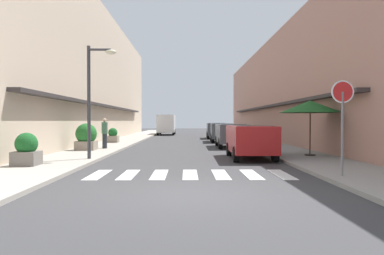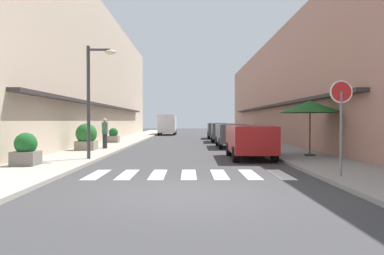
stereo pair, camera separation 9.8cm
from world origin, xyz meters
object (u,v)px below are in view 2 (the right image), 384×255
at_px(planter_far, 113,136).
at_px(parked_car_far, 223,130).
at_px(parked_car_near, 250,138).
at_px(delivery_van, 167,123).
at_px(street_lamp, 94,89).
at_px(cafe_umbrella, 310,107).
at_px(planter_midblock, 86,137).
at_px(parked_car_mid, 232,133).
at_px(parked_car_distant, 217,129).
at_px(pedestrian_walking_near, 105,133).
at_px(round_street_sign, 341,103).
at_px(planter_corner, 26,150).

bearing_deg(planter_far, parked_car_far, 17.45).
relative_size(parked_car_near, planter_far, 3.99).
distance_m(delivery_van, street_lamp, 29.24).
xyz_separation_m(parked_car_far, cafe_umbrella, (2.72, -12.74, 1.38)).
relative_size(parked_car_near, planter_midblock, 2.93).
relative_size(parked_car_mid, parked_car_far, 1.03).
distance_m(parked_car_distant, street_lamp, 20.96).
bearing_deg(pedestrian_walking_near, planter_midblock, 85.24).
relative_size(parked_car_near, round_street_sign, 1.54).
height_order(parked_car_near, parked_car_mid, same).
height_order(parked_car_far, parked_car_distant, same).
bearing_deg(street_lamp, parked_car_near, 8.37).
relative_size(parked_car_distant, planter_corner, 3.66).
xyz_separation_m(parked_car_distant, pedestrian_walking_near, (-7.42, -14.09, 0.09)).
relative_size(parked_car_distant, street_lamp, 0.91).
relative_size(street_lamp, planter_corner, 4.04).
distance_m(parked_car_distant, round_street_sign, 24.76).
height_order(street_lamp, planter_far, street_lamp).
distance_m(planter_corner, pedestrian_walking_near, 8.05).
height_order(planter_midblock, planter_far, planter_midblock).
distance_m(delivery_van, round_street_sign, 34.73).
xyz_separation_m(parked_car_near, planter_corner, (-8.37, -3.26, -0.26)).
bearing_deg(round_street_sign, planter_midblock, 135.69).
height_order(street_lamp, planter_midblock, street_lamp).
bearing_deg(parked_car_far, pedestrian_walking_near, -131.78).
bearing_deg(planter_midblock, cafe_umbrella, -17.25).
relative_size(parked_car_far, street_lamp, 0.89).
bearing_deg(round_street_sign, street_lamp, 149.14).
bearing_deg(parked_car_mid, round_street_sign, -82.93).
height_order(cafe_umbrella, planter_midblock, cafe_umbrella).
bearing_deg(parked_car_far, cafe_umbrella, -77.93).
xyz_separation_m(parked_car_near, planter_far, (-8.10, 10.48, -0.33)).
height_order(cafe_umbrella, planter_far, cafe_umbrella).
distance_m(street_lamp, planter_midblock, 5.36).
bearing_deg(pedestrian_walking_near, parked_car_far, -101.10).
bearing_deg(planter_corner, round_street_sign, -14.63).
distance_m(planter_midblock, pedestrian_walking_near, 1.31).
bearing_deg(planter_midblock, planter_corner, -91.71).
xyz_separation_m(planter_corner, pedestrian_walking_near, (0.96, 7.98, 0.35)).
distance_m(parked_car_far, round_street_sign, 18.99).
relative_size(street_lamp, cafe_umbrella, 1.69).
xyz_separation_m(parked_car_distant, delivery_van, (-5.22, 9.37, 0.48)).
distance_m(street_lamp, planter_corner, 3.72).
relative_size(parked_car_near, parked_car_far, 1.01).
height_order(parked_car_mid, planter_midblock, planter_midblock).
bearing_deg(parked_car_mid, planter_corner, -129.24).
xyz_separation_m(parked_car_far, planter_far, (-8.10, -2.55, -0.33)).
bearing_deg(delivery_van, parked_car_mid, -76.15).
xyz_separation_m(parked_car_mid, parked_car_distant, (0.00, 11.82, -0.00)).
xyz_separation_m(parked_car_near, pedestrian_walking_near, (-7.42, 4.73, 0.09)).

